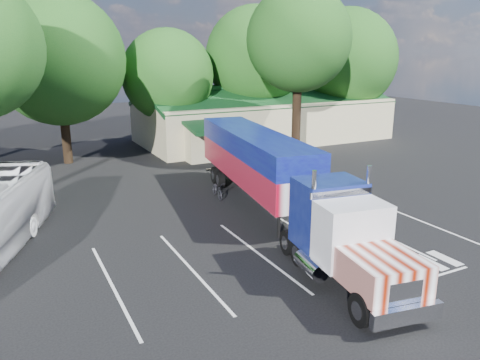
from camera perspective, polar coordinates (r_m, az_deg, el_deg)
name	(u,v)px	position (r m, az deg, el deg)	size (l,w,h in m)	color
ground	(206,214)	(25.81, -4.18, -4.11)	(120.00, 120.00, 0.00)	black
event_hall	(262,118)	(46.86, 2.74, 7.56)	(24.20, 14.12, 5.55)	#B8AE88
tree_row_c	(58,59)	(38.89, -21.27, 13.57)	(10.00, 10.00, 13.05)	black
tree_row_d	(168,75)	(42.18, -8.80, 12.49)	(8.00, 8.00, 10.60)	black
tree_row_e	(255,57)	(46.23, 1.89, 14.76)	(9.60, 9.60, 12.90)	black
tree_row_f	(346,60)	(50.89, 12.79, 14.13)	(10.40, 10.40, 13.00)	black
tree_near_right	(299,40)	(37.35, 7.19, 16.61)	(8.00, 8.00, 13.50)	black
semi_truck	(272,172)	(24.56, 3.90, 0.92)	(5.81, 21.06, 4.38)	black
woman	(342,218)	(22.86, 12.33, -4.59)	(0.68, 0.45, 1.86)	black
bicycle	(217,190)	(28.45, -2.78, -1.18)	(0.66, 1.88, 0.99)	black
silver_sedan	(251,143)	(42.25, 1.40, 4.56)	(1.37, 3.94, 1.30)	#AAAEB2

